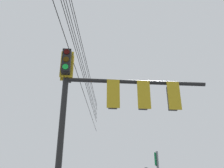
# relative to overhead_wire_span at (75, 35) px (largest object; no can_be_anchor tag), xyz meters

# --- Properties ---
(signal_mast_assembly) EXTENTS (0.96, 5.23, 6.77)m
(signal_mast_assembly) POSITION_rel_overhead_wire_span_xyz_m (0.99, 1.17, -3.48)
(signal_mast_assembly) COLOR black
(signal_mast_assembly) RESTS_ON ground
(overhead_wire_span) EXTENTS (22.32, 1.88, 2.79)m
(overhead_wire_span) POSITION_rel_overhead_wire_span_xyz_m (0.00, 0.00, 0.00)
(overhead_wire_span) COLOR black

